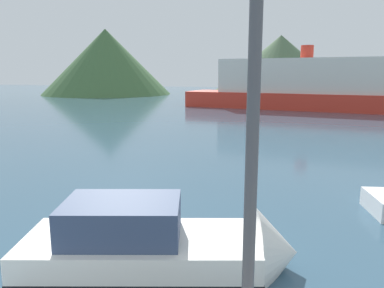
# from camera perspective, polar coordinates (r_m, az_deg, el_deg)

# --- Properties ---
(streetlamp) EXTENTS (0.41, 0.41, 6.29)m
(streetlamp) POSITION_cam_1_polar(r_m,az_deg,el_deg) (3.42, 9.68, 16.96)
(streetlamp) COLOR #4C4C51
(streetlamp) RESTS_ON dock
(motorboat_near) EXTENTS (6.79, 3.93, 2.34)m
(motorboat_near) POSITION_cam_1_polar(r_m,az_deg,el_deg) (9.16, -3.93, -15.39)
(motorboat_near) COLOR white
(motorboat_near) RESTS_ON ground_plane
(ferry_distant) EXTENTS (31.60, 10.81, 7.97)m
(ferry_distant) POSITION_cam_1_polar(r_m,az_deg,el_deg) (50.28, 16.86, 8.32)
(ferry_distant) COLOR red
(ferry_distant) RESTS_ON ground_plane
(hill_west) EXTENTS (27.66, 27.66, 13.88)m
(hill_west) POSITION_cam_1_polar(r_m,az_deg,el_deg) (85.03, -12.93, 12.10)
(hill_west) COLOR #3D6038
(hill_west) RESTS_ON ground_plane
(hill_central) EXTENTS (29.60, 29.60, 12.41)m
(hill_central) POSITION_cam_1_polar(r_m,az_deg,el_deg) (83.33, 13.28, 11.61)
(hill_central) COLOR #4C6647
(hill_central) RESTS_ON ground_plane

